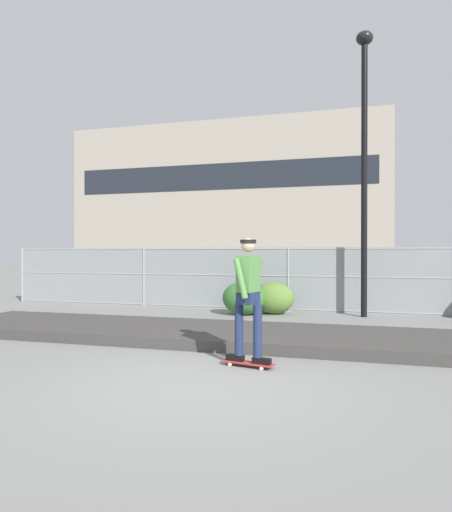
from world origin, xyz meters
name	(u,v)px	position (x,y,z in m)	size (l,w,h in m)	color
ground_plane	(197,386)	(0.00, 0.00, 0.00)	(120.00, 120.00, 0.00)	slate
gravel_berm	(252,336)	(0.00, 3.12, 0.10)	(13.18, 2.47, 0.20)	#3D3A38
skateboard	(248,363)	(0.40, 1.12, 0.06)	(0.82, 0.38, 0.07)	#B22D2D
skater	(248,291)	(0.40, 1.12, 1.13)	(0.72, 0.62, 1.85)	black
chain_fence	(288,279)	(0.00, 7.84, 0.93)	(18.43, 0.06, 1.85)	gray
street_lamp	(364,142)	(2.11, 7.21, 4.62)	(0.44, 0.44, 7.53)	black
parked_car_near	(176,274)	(-5.00, 11.56, 0.84)	(4.55, 2.26, 1.66)	black
parked_car_mid	(338,277)	(1.26, 11.38, 0.84)	(4.55, 2.26, 1.66)	maroon
library_building	(237,202)	(-10.98, 43.83, 7.23)	(31.75, 13.74, 14.46)	#9E9384
shrub_left	(244,298)	(-1.04, 6.72, 0.46)	(1.18, 0.97, 0.91)	#336B2D
shrub_center	(274,298)	(-0.30, 7.13, 0.44)	(1.14, 0.93, 0.88)	#567A33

